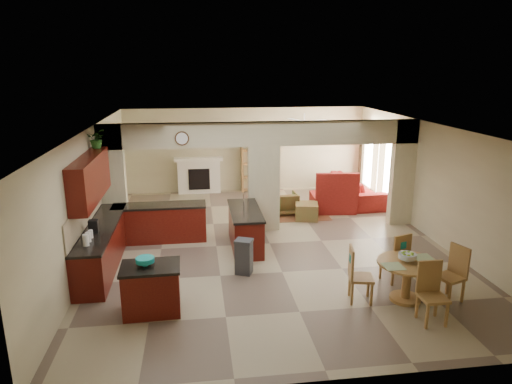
{
  "coord_description": "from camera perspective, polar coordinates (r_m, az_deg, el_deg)",
  "views": [
    {
      "loc": [
        -1.69,
        -10.09,
        4.09
      ],
      "look_at": [
        -0.29,
        0.3,
        1.21
      ],
      "focal_mm": 32.0,
      "sensor_mm": 36.0,
      "label": 1
    }
  ],
  "objects": [
    {
      "name": "floor",
      "position": [
        11.02,
        1.72,
        -6.45
      ],
      "size": [
        10.0,
        10.0,
        0.0
      ],
      "primitive_type": "plane",
      "color": "gray",
      "rests_on": "ground"
    },
    {
      "name": "ceiling",
      "position": [
        10.32,
        1.84,
        8.15
      ],
      "size": [
        10.0,
        10.0,
        0.0
      ],
      "primitive_type": "plane",
      "rotation": [
        3.14,
        0.0,
        0.0
      ],
      "color": "white",
      "rests_on": "wall_back"
    },
    {
      "name": "wall_back",
      "position": [
        15.43,
        -1.27,
        5.3
      ],
      "size": [
        8.0,
        0.0,
        8.0
      ],
      "primitive_type": "plane",
      "rotation": [
        1.57,
        0.0,
        0.0
      ],
      "color": "#C6BB90",
      "rests_on": "floor"
    },
    {
      "name": "wall_front",
      "position": [
        6.01,
        9.76,
        -11.53
      ],
      "size": [
        8.0,
        0.0,
        8.0
      ],
      "primitive_type": "plane",
      "rotation": [
        -1.57,
        0.0,
        0.0
      ],
      "color": "#C6BB90",
      "rests_on": "floor"
    },
    {
      "name": "wall_left",
      "position": [
        10.7,
        -19.87,
        -0.16
      ],
      "size": [
        0.0,
        10.0,
        10.0
      ],
      "primitive_type": "plane",
      "rotation": [
        1.57,
        0.0,
        1.57
      ],
      "color": "#C6BB90",
      "rests_on": "floor"
    },
    {
      "name": "wall_right",
      "position": [
        11.9,
        21.16,
        1.22
      ],
      "size": [
        0.0,
        10.0,
        10.0
      ],
      "primitive_type": "plane",
      "rotation": [
        1.57,
        0.0,
        -1.57
      ],
      "color": "#C6BB90",
      "rests_on": "floor"
    },
    {
      "name": "partition_left_pier",
      "position": [
        11.59,
        -17.43,
        1.21
      ],
      "size": [
        0.6,
        0.25,
        2.8
      ],
      "primitive_type": "cube",
      "color": "#C6BB90",
      "rests_on": "floor"
    },
    {
      "name": "partition_center_pier",
      "position": [
        11.61,
        0.96,
        0.42
      ],
      "size": [
        0.8,
        0.25,
        2.2
      ],
      "primitive_type": "cube",
      "color": "#C6BB90",
      "rests_on": "floor"
    },
    {
      "name": "partition_right_pier",
      "position": [
        12.63,
        17.82,
        2.3
      ],
      "size": [
        0.6,
        0.25,
        2.8
      ],
      "primitive_type": "cube",
      "color": "#C6BB90",
      "rests_on": "floor"
    },
    {
      "name": "partition_header",
      "position": [
        11.33,
        0.99,
        7.28
      ],
      "size": [
        8.0,
        0.25,
        0.6
      ],
      "primitive_type": "cube",
      "color": "#C6BB90",
      "rests_on": "partition_center_pier"
    },
    {
      "name": "kitchen_counter",
      "position": [
        10.61,
        -15.76,
        -5.25
      ],
      "size": [
        2.52,
        3.29,
        1.48
      ],
      "color": "#420907",
      "rests_on": "floor"
    },
    {
      "name": "upper_cabinets",
      "position": [
        9.78,
        -20.04,
        1.57
      ],
      "size": [
        0.35,
        2.4,
        0.9
      ],
      "primitive_type": "cube",
      "color": "#420907",
      "rests_on": "wall_left"
    },
    {
      "name": "peninsula",
      "position": [
        10.68,
        -1.35,
        -4.55
      ],
      "size": [
        0.7,
        1.85,
        0.91
      ],
      "color": "#420907",
      "rests_on": "floor"
    },
    {
      "name": "wall_clock",
      "position": [
        11.07,
        -9.25,
        6.63
      ],
      "size": [
        0.34,
        0.03,
        0.34
      ],
      "primitive_type": "cylinder",
      "rotation": [
        1.57,
        0.0,
        0.0
      ],
      "color": "#4B2F19",
      "rests_on": "partition_header"
    },
    {
      "name": "rug",
      "position": [
        13.18,
        5.39,
        -2.78
      ],
      "size": [
        1.6,
        1.3,
        0.01
      ],
      "primitive_type": "cube",
      "color": "brown",
      "rests_on": "floor"
    },
    {
      "name": "fireplace",
      "position": [
        15.33,
        -7.14,
        2.12
      ],
      "size": [
        1.6,
        0.35,
        1.2
      ],
      "color": "#EFE4CF",
      "rests_on": "floor"
    },
    {
      "name": "shelving_unit",
      "position": [
        15.39,
        0.12,
        3.39
      ],
      "size": [
        1.0,
        0.32,
        1.8
      ],
      "primitive_type": "cube",
      "color": "olive",
      "rests_on": "floor"
    },
    {
      "name": "window_a",
      "position": [
        13.93,
        16.52,
        2.73
      ],
      "size": [
        0.02,
        0.9,
        1.9
      ],
      "primitive_type": "cube",
      "color": "white",
      "rests_on": "wall_right"
    },
    {
      "name": "window_b",
      "position": [
        15.46,
        13.99,
        4.12
      ],
      "size": [
        0.02,
        0.9,
        1.9
      ],
      "primitive_type": "cube",
      "color": "white",
      "rests_on": "wall_right"
    },
    {
      "name": "glazed_door",
      "position": [
        14.72,
        15.15,
        2.89
      ],
      "size": [
        0.02,
        0.7,
        2.1
      ],
      "primitive_type": "cube",
      "color": "white",
      "rests_on": "wall_right"
    },
    {
      "name": "drape_a_left",
      "position": [
        13.38,
        17.39,
        2.16
      ],
      "size": [
        0.1,
        0.28,
        2.3
      ],
      "primitive_type": "cube",
      "color": "#441E1B",
      "rests_on": "wall_right"
    },
    {
      "name": "drape_a_right",
      "position": [
        14.45,
        15.42,
        3.26
      ],
      "size": [
        0.1,
        0.28,
        2.3
      ],
      "primitive_type": "cube",
      "color": "#441E1B",
      "rests_on": "wall_right"
    },
    {
      "name": "drape_b_left",
      "position": [
        14.9,
        14.68,
        3.66
      ],
      "size": [
        0.1,
        0.28,
        2.3
      ],
      "primitive_type": "cube",
      "color": "#441E1B",
      "rests_on": "wall_right"
    },
    {
      "name": "drape_b_right",
      "position": [
        16.0,
        13.08,
        4.54
      ],
      "size": [
        0.1,
        0.28,
        2.3
      ],
      "primitive_type": "cube",
      "color": "#441E1B",
      "rests_on": "wall_right"
    },
    {
      "name": "ceiling_fan",
      "position": [
        13.56,
        6.05,
        8.79
      ],
      "size": [
        1.0,
        1.0,
        0.1
      ],
      "primitive_type": "cylinder",
      "color": "white",
      "rests_on": "ceiling"
    },
    {
      "name": "kitchen_island",
      "position": [
        8.16,
        -12.92,
        -11.71
      ],
      "size": [
        1.01,
        0.74,
        0.86
      ],
      "rotation": [
        0.0,
        0.0,
        0.03
      ],
      "color": "#420907",
      "rests_on": "floor"
    },
    {
      "name": "teal_bowl",
      "position": [
        7.97,
        -13.69,
        -8.45
      ],
      "size": [
        0.31,
        0.31,
        0.15
      ],
      "primitive_type": "cylinder",
      "color": "teal",
      "rests_on": "kitchen_island"
    },
    {
      "name": "trash_can",
      "position": [
        9.38,
        -1.51,
        -8.24
      ],
      "size": [
        0.4,
        0.37,
        0.68
      ],
      "primitive_type": "cube",
      "rotation": [
        0.0,
        0.0,
        -0.4
      ],
      "color": "#2F2F31",
      "rests_on": "floor"
    },
    {
      "name": "dining_table",
      "position": [
        8.74,
        18.38,
        -9.78
      ],
      "size": [
        1.09,
        1.09,
        0.75
      ],
      "color": "olive",
      "rests_on": "floor"
    },
    {
      "name": "fruit_bowl",
      "position": [
        8.62,
        18.39,
        -7.71
      ],
      "size": [
        0.32,
        0.32,
        0.17
      ],
      "primitive_type": "cylinder",
      "color": "#78AB24",
      "rests_on": "dining_table"
    },
    {
      "name": "sofa",
      "position": [
        14.7,
        12.44,
        0.4
      ],
      "size": [
        2.7,
        1.16,
        0.78
      ],
      "primitive_type": "imported",
      "rotation": [
        0.0,
        0.0,
        1.61
      ],
      "color": "maroon",
      "rests_on": "floor"
    },
    {
      "name": "chaise",
      "position": [
        13.62,
        9.52,
        -1.28
      ],
      "size": [
        1.3,
        1.09,
        0.49
      ],
      "primitive_type": "cube",
      "rotation": [
        0.0,
        0.0,
        -0.09
      ],
      "color": "maroon",
      "rests_on": "floor"
    },
    {
      "name": "armchair",
      "position": [
        13.14,
        3.66,
        -1.38
      ],
      "size": [
        0.71,
        0.73,
        0.63
      ],
      "primitive_type": "imported",
      "rotation": [
        0.0,
        0.0,
        3.19
      ],
      "color": "maroon",
      "rests_on": "floor"
    },
    {
      "name": "ottoman",
      "position": [
        12.75,
        6.33,
        -2.4
      ],
      "size": [
        0.73,
        0.73,
        0.45
      ],
      "primitive_type": "cube",
      "rotation": [
        0.0,
        0.0,
        -0.21
      ],
      "color": "maroon",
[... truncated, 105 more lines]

